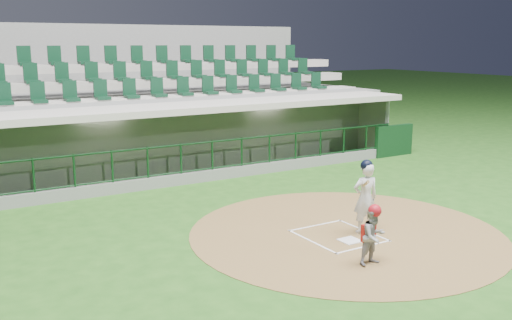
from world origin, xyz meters
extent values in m
plane|color=#204F16|center=(0.00, 0.00, 0.00)|extent=(120.00, 120.00, 0.00)
cylinder|color=brown|center=(0.30, -0.20, 0.01)|extent=(7.20, 7.20, 0.01)
cube|color=white|center=(0.00, -0.70, 0.02)|extent=(0.43, 0.43, 0.02)
cube|color=white|center=(-0.75, -0.30, 0.02)|extent=(0.05, 1.80, 0.01)
cube|color=silver|center=(0.75, -0.30, 0.02)|extent=(0.05, 1.80, 0.01)
cube|color=white|center=(0.00, 0.55, 0.02)|extent=(1.55, 0.05, 0.01)
cube|color=white|center=(0.00, -1.15, 0.02)|extent=(1.55, 0.05, 0.01)
cube|color=slate|center=(0.00, 7.50, -0.55)|extent=(15.00, 3.00, 0.10)
cube|color=slate|center=(0.00, 9.10, 0.85)|extent=(15.00, 0.20, 2.70)
cube|color=#A29F90|center=(0.00, 8.98, 1.10)|extent=(13.50, 0.04, 0.90)
cube|color=gray|center=(7.50, 7.50, 0.85)|extent=(0.20, 3.00, 2.70)
cube|color=#B0AA9F|center=(0.00, 7.25, 2.30)|extent=(15.40, 3.50, 0.20)
cube|color=slate|center=(0.00, 5.95, 0.15)|extent=(15.00, 0.15, 0.40)
cube|color=black|center=(0.00, 5.95, 1.73)|extent=(15.00, 0.01, 0.95)
cube|color=brown|center=(0.00, 8.55, -0.28)|extent=(12.75, 0.40, 0.45)
cube|color=white|center=(-3.00, 7.50, 2.17)|extent=(1.30, 0.35, 0.04)
cube|color=white|center=(3.00, 7.50, 2.17)|extent=(1.30, 0.35, 0.04)
cube|color=black|center=(7.80, 5.90, 0.60)|extent=(1.80, 0.18, 1.20)
imported|color=maroon|center=(-4.00, 8.09, 0.34)|extent=(1.24, 1.00, 1.68)
imported|color=#AC1512|center=(-0.98, 8.48, 0.33)|extent=(1.02, 0.53, 1.66)
imported|color=#B01813|center=(0.63, 8.49, 0.41)|extent=(1.03, 0.83, 1.82)
imported|color=#AC1213|center=(3.75, 8.50, 0.44)|extent=(1.80, 0.78, 1.88)
cube|color=gray|center=(0.00, 10.75, 1.15)|extent=(17.00, 6.50, 2.50)
cube|color=#AEA89D|center=(0.00, 9.25, 2.30)|extent=(16.60, 0.95, 0.30)
cube|color=gray|center=(0.00, 10.20, 2.85)|extent=(16.60, 0.95, 0.30)
cube|color=#9C958D|center=(0.00, 11.15, 3.40)|extent=(16.60, 0.95, 0.30)
cube|color=slate|center=(0.00, 14.10, 2.53)|extent=(17.00, 0.25, 5.05)
imported|color=silver|center=(0.66, -0.43, 0.83)|extent=(0.68, 0.53, 1.64)
sphere|color=black|center=(0.66, -0.43, 1.59)|extent=(0.28, 0.28, 0.28)
cylinder|color=#9D7B47|center=(0.41, -0.68, 1.25)|extent=(0.58, 0.79, 0.39)
imported|color=#96969B|center=(-0.49, -1.95, 0.58)|extent=(0.57, 0.46, 1.14)
sphere|color=#AC121E|center=(-0.49, -1.95, 1.10)|extent=(0.26, 0.26, 0.26)
cube|color=#A71512|center=(-0.49, -1.80, 0.62)|extent=(0.32, 0.10, 0.35)
camera|label=1|loc=(-7.98, -9.83, 4.31)|focal=40.00mm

